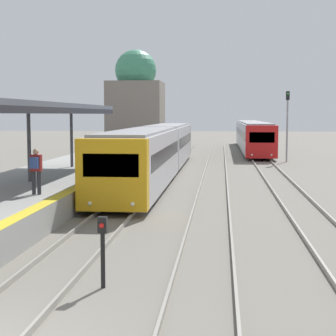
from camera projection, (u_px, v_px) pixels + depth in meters
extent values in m
cube|color=#4C515B|center=(28.00, 106.00, 23.98)|extent=(4.00, 17.22, 0.20)
cube|color=black|center=(73.00, 111.00, 23.81)|extent=(0.08, 17.22, 0.24)
cylinder|color=#47474C|center=(29.00, 145.00, 24.14)|extent=(0.16, 0.16, 3.17)
cylinder|color=#47474C|center=(71.00, 138.00, 30.96)|extent=(0.16, 0.16, 3.17)
cylinder|color=#2D2D33|center=(34.00, 183.00, 20.37)|extent=(0.14, 0.14, 0.85)
cylinder|color=#2D2D33|center=(39.00, 183.00, 20.35)|extent=(0.14, 0.14, 0.85)
cube|color=maroon|center=(36.00, 163.00, 20.29)|extent=(0.40, 0.22, 0.60)
sphere|color=tan|center=(36.00, 152.00, 20.25)|extent=(0.22, 0.22, 0.22)
cube|color=#334C8E|center=(34.00, 163.00, 20.09)|extent=(0.30, 0.18, 0.40)
cube|color=gold|center=(113.00, 175.00, 20.95)|extent=(2.68, 0.70, 2.70)
cube|color=black|center=(111.00, 165.00, 20.59)|extent=(2.09, 0.04, 0.86)
sphere|color=#EFEACC|center=(90.00, 203.00, 20.79)|extent=(0.16, 0.16, 0.16)
sphere|color=#EFEACC|center=(133.00, 204.00, 20.64)|extent=(0.16, 0.16, 0.16)
cube|color=#B7B7BC|center=(141.00, 159.00, 28.42)|extent=(2.68, 14.38, 2.70)
cube|color=gray|center=(141.00, 131.00, 28.29)|extent=(2.36, 14.09, 0.12)
cube|color=black|center=(141.00, 153.00, 28.39)|extent=(2.70, 13.23, 0.70)
cylinder|color=black|center=(100.00, 197.00, 24.02)|extent=(0.12, 0.70, 0.70)
cylinder|color=black|center=(152.00, 197.00, 23.80)|extent=(0.12, 0.70, 0.70)
cylinder|color=black|center=(134.00, 174.00, 33.28)|extent=(0.12, 0.70, 0.70)
cylinder|color=black|center=(172.00, 174.00, 33.07)|extent=(0.12, 0.70, 0.70)
cube|color=#B7B7BC|center=(168.00, 144.00, 43.02)|extent=(2.68, 14.38, 2.70)
cube|color=gray|center=(168.00, 125.00, 42.89)|extent=(2.36, 14.09, 0.12)
cube|color=black|center=(168.00, 140.00, 42.99)|extent=(2.70, 13.23, 0.70)
cylinder|color=black|center=(146.00, 165.00, 38.62)|extent=(0.12, 0.70, 0.70)
cylinder|color=black|center=(179.00, 166.00, 38.40)|extent=(0.12, 0.70, 0.70)
cylinder|color=black|center=(160.00, 156.00, 47.88)|extent=(0.12, 0.70, 0.70)
cylinder|color=black|center=(187.00, 156.00, 47.67)|extent=(0.12, 0.70, 0.70)
cube|color=red|center=(262.00, 142.00, 45.88)|extent=(2.61, 0.70, 2.69)
cube|color=black|center=(262.00, 137.00, 45.51)|extent=(2.04, 0.04, 0.86)
sphere|color=#EFEACC|center=(252.00, 155.00, 45.71)|extent=(0.16, 0.16, 0.16)
sphere|color=#EFEACC|center=(271.00, 155.00, 45.57)|extent=(0.16, 0.16, 0.16)
cube|color=#A8ADB7|center=(256.00, 138.00, 53.25)|extent=(2.61, 14.17, 2.69)
cube|color=gray|center=(256.00, 123.00, 53.11)|extent=(2.30, 13.89, 0.12)
cube|color=black|center=(256.00, 135.00, 53.22)|extent=(2.63, 13.04, 0.70)
cylinder|color=black|center=(246.00, 155.00, 48.91)|extent=(0.12, 0.70, 0.70)
cylinder|color=black|center=(272.00, 155.00, 48.70)|extent=(0.12, 0.70, 0.70)
cylinder|color=black|center=(242.00, 148.00, 58.04)|extent=(0.12, 0.70, 0.70)
cylinder|color=black|center=(264.00, 148.00, 57.83)|extent=(0.12, 0.70, 0.70)
cube|color=#A8ADB7|center=(249.00, 133.00, 67.64)|extent=(2.61, 14.17, 2.69)
cube|color=gray|center=(249.00, 121.00, 67.51)|extent=(2.30, 13.89, 0.12)
cube|color=black|center=(249.00, 131.00, 67.61)|extent=(2.63, 13.04, 0.70)
cylinder|color=black|center=(241.00, 146.00, 63.30)|extent=(0.12, 0.70, 0.70)
cylinder|color=black|center=(260.00, 146.00, 63.09)|extent=(0.12, 0.70, 0.70)
cylinder|color=black|center=(238.00, 142.00, 72.43)|extent=(0.12, 0.70, 0.70)
cylinder|color=black|center=(256.00, 142.00, 72.22)|extent=(0.12, 0.70, 0.70)
cylinder|color=black|center=(103.00, 260.00, 12.48)|extent=(0.10, 0.10, 1.25)
cube|color=black|center=(102.00, 225.00, 12.40)|extent=(0.20, 0.14, 0.36)
sphere|color=red|center=(102.00, 226.00, 12.31)|extent=(0.11, 0.11, 0.11)
cylinder|color=gray|center=(287.00, 127.00, 45.36)|extent=(0.14, 0.14, 5.72)
cube|color=black|center=(288.00, 96.00, 45.12)|extent=(0.28, 0.20, 0.70)
sphere|color=green|center=(288.00, 94.00, 44.99)|extent=(0.14, 0.14, 0.14)
cube|color=slate|center=(136.00, 117.00, 56.78)|extent=(5.41, 5.41, 7.11)
sphere|color=#3D8966|center=(136.00, 70.00, 56.33)|extent=(4.16, 4.16, 4.16)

